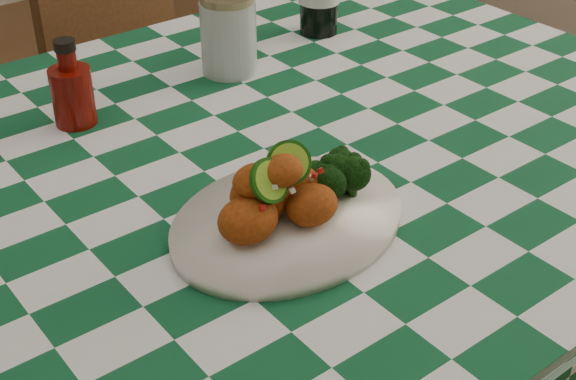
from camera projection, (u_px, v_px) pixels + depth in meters
dining_table at (218, 374)px, 1.32m from camera, size 1.66×1.06×0.79m
plate at (288, 221)px, 0.99m from camera, size 0.34×0.28×0.02m
fried_chicken_pile at (278, 188)px, 0.95m from camera, size 0.14×0.10×0.09m
broccoli_side at (330, 172)px, 1.02m from camera, size 0.07×0.07×0.06m
ketchup_bottle at (71, 83)px, 1.19m from camera, size 0.08×0.08×0.13m
mason_jar at (228, 34)px, 1.34m from camera, size 0.10×0.10×0.14m
wooden_chair_right at (167, 139)px, 1.94m from camera, size 0.45×0.46×0.83m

